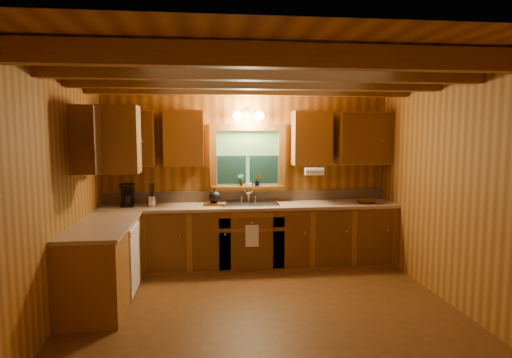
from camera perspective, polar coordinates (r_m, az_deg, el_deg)
The scene contains 20 objects.
room at distance 4.57m, azimuth 1.15°, elevation -1.68°, with size 4.20×4.20×4.20m.
ceiling_beams at distance 4.56m, azimuth 1.18°, elevation 13.30°, with size 4.20×2.54×0.18m.
base_cabinets at distance 5.96m, azimuth -5.31°, elevation -8.39°, with size 4.20×2.22×0.86m.
countertop at distance 5.87m, azimuth -5.22°, elevation -4.12°, with size 4.20×2.24×0.04m.
backsplash at distance 6.47m, azimuth -1.10°, elevation -2.24°, with size 4.20×0.02×0.16m, color tan.
dishwasher_panel at distance 5.44m, azimuth -15.66°, elevation -10.00°, with size 0.02×0.60×0.80m, color white.
upper_cabinets at distance 5.91m, azimuth -6.17°, elevation 5.30°, with size 4.19×1.77×0.78m.
window at distance 6.39m, azimuth -1.09°, elevation 2.60°, with size 1.12×0.08×1.00m.
window_sill at distance 6.38m, azimuth -1.05°, elevation -1.09°, with size 1.06×0.14×0.04m, color brown.
wall_sconce at distance 6.26m, azimuth -1.00°, elevation 8.35°, with size 0.45×0.21×0.17m.
paper_towel_roll at distance 6.23m, azimuth 7.66°, elevation 1.00°, with size 0.11×0.11×0.27m, color white.
dish_towel at distance 5.95m, azimuth -0.52°, elevation -7.50°, with size 0.18×0.01×0.30m, color white.
sink at distance 6.21m, azimuth -0.85°, elevation -3.75°, with size 0.82×0.48×0.43m.
coffee_maker at distance 6.30m, azimuth -16.56°, elevation -2.03°, with size 0.18×0.23×0.31m.
utensil_crock at distance 6.21m, azimuth -13.58°, elevation -2.76°, with size 0.11×0.11×0.32m.
cutting_board at distance 6.18m, azimuth -5.46°, elevation -3.28°, with size 0.31×0.22×0.03m, color #5B3513.
teakettle at distance 6.17m, azimuth -5.47°, elevation -2.38°, with size 0.17×0.17×0.21m.
wicker_basket at distance 6.50m, azimuth 14.13°, elevation -2.74°, with size 0.33×0.33×0.08m, color #48230C.
potted_plant_left at distance 6.36m, azimuth -1.99°, elevation -0.11°, with size 0.10×0.07×0.18m, color #5B3513.
potted_plant_right at distance 6.35m, azimuth 0.22°, elevation -0.12°, with size 0.10×0.08×0.18m, color #5B3513.
Camera 1 is at (-0.61, -4.48, 1.92)m, focal length 30.43 mm.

